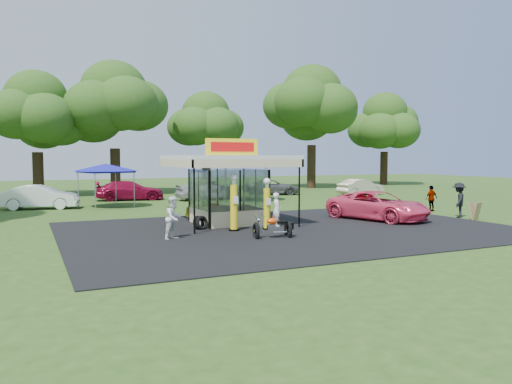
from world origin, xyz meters
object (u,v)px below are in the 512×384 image
at_px(bg_car_d, 273,187).
at_px(bg_car_e, 360,187).
at_px(gas_pump_right, 267,205).
at_px(kiosk_car, 213,210).
at_px(spectator_east_a, 459,200).
at_px(bg_car_a, 40,197).
at_px(tent_east, 246,161).
at_px(motorcycle, 275,220).
at_px(bg_car_c, 208,189).
at_px(gas_station_kiosk, 228,188).
at_px(pink_sedan, 378,206).
at_px(a_frame_sign, 475,211).
at_px(gas_pump_left, 234,204).
at_px(bg_car_b, 130,190).
at_px(spectator_west, 174,218).
at_px(tent_west, 106,168).
at_px(spectator_east_b, 431,198).

bearing_deg(bg_car_d, bg_car_e, -101.81).
xyz_separation_m(gas_pump_right, kiosk_car, (-0.85, 4.79, -0.65)).
height_order(gas_pump_right, spectator_east_a, gas_pump_right).
height_order(gas_pump_right, bg_car_a, gas_pump_right).
relative_size(gas_pump_right, tent_east, 0.50).
relative_size(motorcycle, bg_car_c, 0.39).
xyz_separation_m(gas_station_kiosk, kiosk_car, (-0.00, 2.21, -1.30)).
xyz_separation_m(pink_sedan, tent_east, (-1.56, 13.68, 2.22)).
bearing_deg(a_frame_sign, gas_pump_left, 159.55).
bearing_deg(pink_sedan, bg_car_b, 100.85).
bearing_deg(spectator_west, kiosk_car, 24.28).
xyz_separation_m(kiosk_car, bg_car_b, (-1.76, 13.79, 0.26)).
xyz_separation_m(bg_car_e, tent_east, (-11.32, -0.92, 2.27)).
height_order(gas_station_kiosk, tent_west, gas_station_kiosk).
xyz_separation_m(gas_pump_left, spectator_west, (-3.00, -0.96, -0.37)).
xyz_separation_m(gas_station_kiosk, spectator_west, (-3.67, -3.33, -0.92)).
xyz_separation_m(gas_pump_left, gas_pump_right, (1.52, -0.22, -0.10)).
bearing_deg(bg_car_e, pink_sedan, 139.52).
bearing_deg(bg_car_e, bg_car_c, 79.21).
height_order(motorcycle, bg_car_e, motorcycle).
bearing_deg(bg_car_c, gas_pump_left, 163.60).
distance_m(bg_car_c, bg_car_d, 7.46).
bearing_deg(spectator_east_b, tent_west, -34.31).
bearing_deg(bg_car_e, bg_car_b, 73.76).
relative_size(spectator_east_a, spectator_east_b, 1.21).
height_order(gas_pump_left, motorcycle, gas_pump_left).
bearing_deg(bg_car_c, bg_car_b, 67.11).
distance_m(gas_pump_right, motorcycle, 2.38).
height_order(a_frame_sign, pink_sedan, pink_sedan).
height_order(bg_car_a, tent_west, tent_west).
distance_m(gas_pump_left, kiosk_car, 4.68).
bearing_deg(bg_car_e, gas_pump_left, 123.14).
bearing_deg(gas_pump_right, bg_car_d, 62.46).
bearing_deg(a_frame_sign, bg_car_a, 129.17).
bearing_deg(gas_pump_left, spectator_west, -162.24).
bearing_deg(spectator_west, gas_pump_right, -22.82).
xyz_separation_m(gas_pump_right, bg_car_a, (-9.04, 14.31, -0.37)).
bearing_deg(spectator_west, bg_car_a, 74.52).
distance_m(pink_sedan, bg_car_e, 17.56).
bearing_deg(spectator_west, bg_car_e, 5.10).
relative_size(spectator_east_a, bg_car_a, 0.41).
xyz_separation_m(spectator_east_a, bg_car_c, (-8.64, 16.51, -0.12)).
distance_m(bg_car_c, bg_car_e, 13.69).
bearing_deg(gas_station_kiosk, bg_car_c, 74.49).
bearing_deg(spectator_east_a, kiosk_car, -60.57).
distance_m(spectator_east_b, bg_car_b, 21.87).
relative_size(pink_sedan, bg_car_c, 1.10).
relative_size(a_frame_sign, spectator_west, 0.55).
distance_m(gas_pump_left, pink_sedan, 8.40).
bearing_deg(tent_west, kiosk_car, -64.60).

